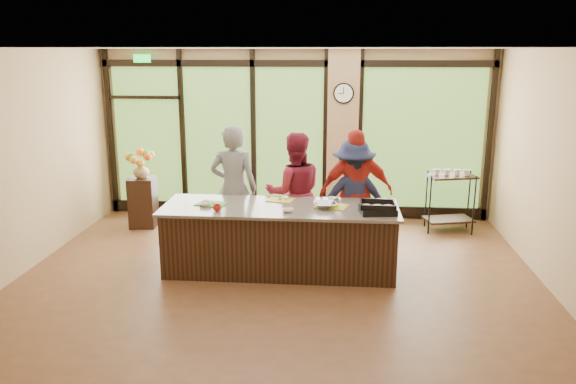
% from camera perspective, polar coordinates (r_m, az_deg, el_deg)
% --- Properties ---
extents(floor, '(7.00, 7.00, 0.00)m').
position_cam_1_polar(floor, '(7.64, -1.02, -8.73)').
color(floor, '#55361E').
rests_on(floor, ground).
extents(ceiling, '(7.00, 7.00, 0.00)m').
position_cam_1_polar(ceiling, '(7.03, -1.14, 14.40)').
color(ceiling, white).
rests_on(ceiling, back_wall).
extents(back_wall, '(7.00, 0.00, 7.00)m').
position_cam_1_polar(back_wall, '(10.13, 0.72, 5.85)').
color(back_wall, tan).
rests_on(back_wall, floor).
extents(left_wall, '(0.00, 6.00, 6.00)m').
position_cam_1_polar(left_wall, '(8.31, -25.86, 2.55)').
color(left_wall, tan).
rests_on(left_wall, floor).
extents(right_wall, '(0.00, 6.00, 6.00)m').
position_cam_1_polar(right_wall, '(7.66, 25.97, 1.64)').
color(right_wall, tan).
rests_on(right_wall, floor).
extents(window_wall, '(6.90, 0.12, 3.00)m').
position_cam_1_polar(window_wall, '(10.09, 1.63, 5.21)').
color(window_wall, tan).
rests_on(window_wall, floor).
extents(island_base, '(3.10, 1.00, 0.88)m').
position_cam_1_polar(island_base, '(7.76, -0.81, -4.87)').
color(island_base, black).
rests_on(island_base, floor).
extents(countertop, '(3.20, 1.10, 0.04)m').
position_cam_1_polar(countertop, '(7.62, -0.82, -1.60)').
color(countertop, slate).
rests_on(countertop, island_base).
extents(wall_clock, '(0.36, 0.04, 0.36)m').
position_cam_1_polar(wall_clock, '(9.88, 5.67, 9.95)').
color(wall_clock, black).
rests_on(wall_clock, window_wall).
extents(cook_left, '(0.71, 0.47, 1.93)m').
position_cam_1_polar(cook_left, '(8.41, -5.53, 0.32)').
color(cook_left, slate).
rests_on(cook_left, floor).
extents(cook_midleft, '(1.00, 0.85, 1.82)m').
position_cam_1_polar(cook_midleft, '(8.37, 0.65, -0.08)').
color(cook_midleft, maroon).
rests_on(cook_midleft, floor).
extents(cook_midright, '(1.17, 0.68, 1.87)m').
position_cam_1_polar(cook_midright, '(8.31, 6.93, -0.10)').
color(cook_midright, '#AF221B').
rests_on(cook_midright, floor).
extents(cook_right, '(1.18, 0.77, 1.72)m').
position_cam_1_polar(cook_right, '(8.34, 6.64, -0.57)').
color(cook_right, '#181C35').
rests_on(cook_right, floor).
extents(roasting_pan, '(0.50, 0.42, 0.08)m').
position_cam_1_polar(roasting_pan, '(7.37, 9.09, -1.84)').
color(roasting_pan, black).
rests_on(roasting_pan, countertop).
extents(mixing_bowl, '(0.37, 0.37, 0.08)m').
position_cam_1_polar(mixing_bowl, '(7.54, 3.79, -1.35)').
color(mixing_bowl, silver).
rests_on(mixing_bowl, countertop).
extents(cutting_board_left, '(0.46, 0.40, 0.01)m').
position_cam_1_polar(cutting_board_left, '(7.77, -7.78, -1.21)').
color(cutting_board_left, '#3C8631').
rests_on(cutting_board_left, countertop).
extents(cutting_board_center, '(0.41, 0.34, 0.01)m').
position_cam_1_polar(cutting_board_center, '(7.91, -0.79, -0.80)').
color(cutting_board_center, gold).
rests_on(cutting_board_center, countertop).
extents(cutting_board_right, '(0.51, 0.43, 0.01)m').
position_cam_1_polar(cutting_board_right, '(7.62, 4.38, -1.43)').
color(cutting_board_right, gold).
rests_on(cutting_board_right, countertop).
extents(prep_bowl_near, '(0.19, 0.19, 0.05)m').
position_cam_1_polar(prep_bowl_near, '(7.70, -8.42, -1.23)').
color(prep_bowl_near, white).
rests_on(prep_bowl_near, countertop).
extents(prep_bowl_mid, '(0.15, 0.15, 0.05)m').
position_cam_1_polar(prep_bowl_mid, '(7.34, -0.01, -1.88)').
color(prep_bowl_mid, white).
rests_on(prep_bowl_mid, countertop).
extents(prep_bowl_far, '(0.17, 0.17, 0.03)m').
position_cam_1_polar(prep_bowl_far, '(7.97, 4.53, -0.66)').
color(prep_bowl_far, white).
rests_on(prep_bowl_far, countertop).
extents(red_ramekin, '(0.12, 0.12, 0.08)m').
position_cam_1_polar(red_ramekin, '(7.44, -7.22, -1.62)').
color(red_ramekin, '#A91810').
rests_on(red_ramekin, countertop).
extents(flower_stand, '(0.46, 0.46, 0.86)m').
position_cam_1_polar(flower_stand, '(9.98, -14.51, -1.02)').
color(flower_stand, black).
rests_on(flower_stand, floor).
extents(flower_vase, '(0.35, 0.35, 0.28)m').
position_cam_1_polar(flower_vase, '(9.85, -14.71, 2.17)').
color(flower_vase, '#957951').
rests_on(flower_vase, flower_stand).
extents(bar_cart, '(0.86, 0.62, 1.06)m').
position_cam_1_polar(bar_cart, '(9.75, 16.15, -0.21)').
color(bar_cart, black).
rests_on(bar_cart, floor).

